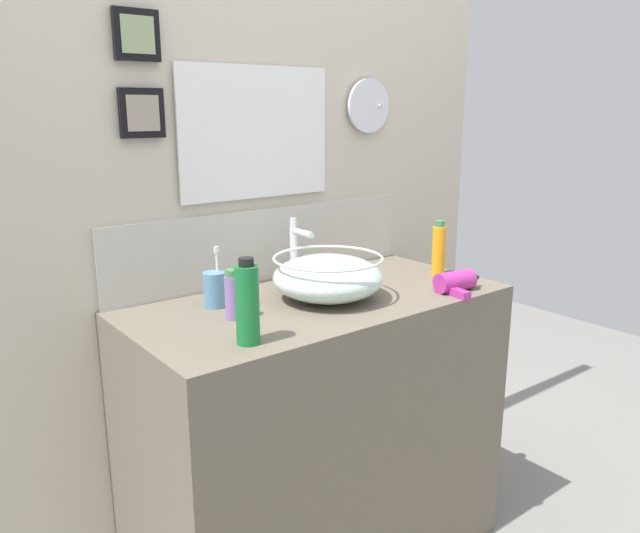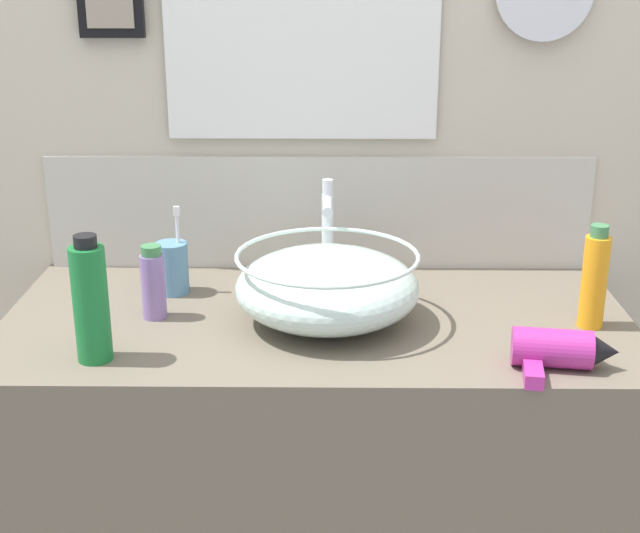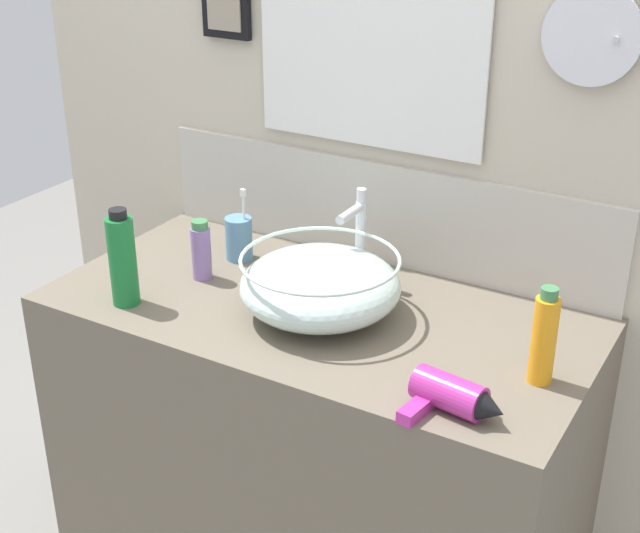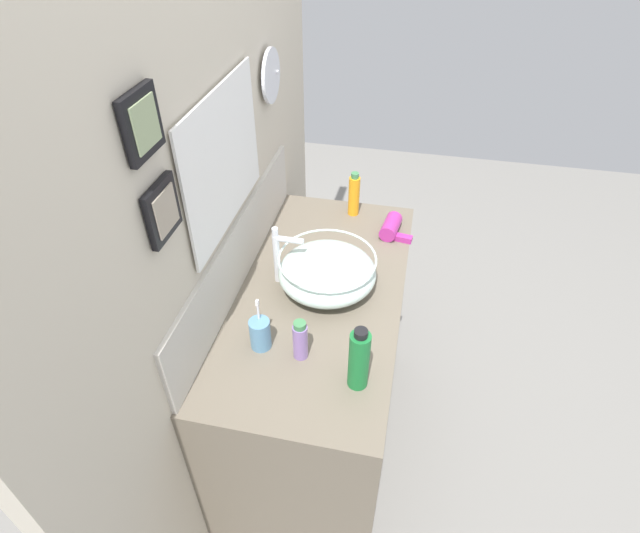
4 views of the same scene
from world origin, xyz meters
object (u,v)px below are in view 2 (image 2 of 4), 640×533
object	(u,v)px
glass_bowl_sink	(327,286)
soap_dispenser	(153,283)
toothbrush_cup	(172,267)
spray_bottle	(594,279)
shampoo_bottle	(91,302)
hair_drier	(560,351)
faucet	(328,229)

from	to	relation	value
glass_bowl_sink	soap_dispenser	size ratio (longest dim) A/B	2.40
toothbrush_cup	spray_bottle	bearing A→B (deg)	-11.57
glass_bowl_sink	shampoo_bottle	distance (m)	0.42
hair_drier	spray_bottle	distance (m)	0.21
soap_dispenser	spray_bottle	size ratio (longest dim) A/B	0.73
glass_bowl_sink	faucet	bearing A→B (deg)	90.00
toothbrush_cup	glass_bowl_sink	bearing A→B (deg)	-25.22
toothbrush_cup	soap_dispenser	distance (m)	0.13
toothbrush_cup	hair_drier	bearing A→B (deg)	-25.94
soap_dispenser	spray_bottle	world-z (taller)	spray_bottle
faucet	spray_bottle	xyz separation A→B (m)	(0.48, -0.18, -0.04)
soap_dispenser	glass_bowl_sink	bearing A→B (deg)	-2.96
faucet	soap_dispenser	size ratio (longest dim) A/B	1.60
shampoo_bottle	soap_dispenser	world-z (taller)	shampoo_bottle
glass_bowl_sink	faucet	size ratio (longest dim) A/B	1.50
hair_drier	glass_bowl_sink	bearing A→B (deg)	153.49
faucet	hair_drier	size ratio (longest dim) A/B	1.27
hair_drier	spray_bottle	size ratio (longest dim) A/B	0.93
spray_bottle	glass_bowl_sink	bearing A→B (deg)	178.08
faucet	soap_dispenser	xyz separation A→B (m)	(-0.32, -0.15, -0.06)
faucet	spray_bottle	size ratio (longest dim) A/B	1.17
toothbrush_cup	spray_bottle	xyz separation A→B (m)	(0.79, -0.16, 0.04)
shampoo_bottle	spray_bottle	size ratio (longest dim) A/B	1.13
faucet	shampoo_bottle	world-z (taller)	faucet
hair_drier	shampoo_bottle	world-z (taller)	shampoo_bottle
glass_bowl_sink	soap_dispenser	bearing A→B (deg)	177.04
soap_dispenser	faucet	bearing A→B (deg)	24.92
shampoo_bottle	spray_bottle	xyz separation A→B (m)	(0.87, 0.15, -0.01)
faucet	spray_bottle	world-z (taller)	faucet
soap_dispenser	spray_bottle	bearing A→B (deg)	-2.34
glass_bowl_sink	hair_drier	size ratio (longest dim) A/B	1.90
glass_bowl_sink	shampoo_bottle	xyz separation A→B (m)	(-0.39, -0.17, 0.03)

